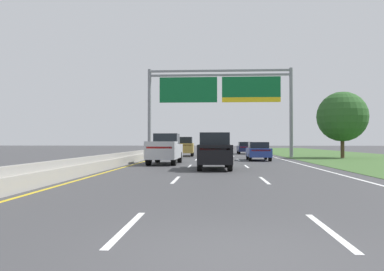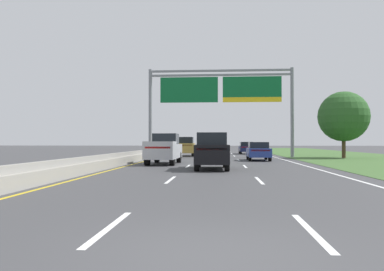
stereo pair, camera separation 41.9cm
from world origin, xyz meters
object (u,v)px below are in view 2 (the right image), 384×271
Objects in this scene: car_navy_right_lane_sedan at (246,148)px; roadside_tree_mid at (344,116)px; overhead_sign_gantry at (220,94)px; pickup_truck_silver at (164,149)px; car_blue_right_lane_sedan at (258,151)px; car_gold_left_lane_suv at (186,146)px; car_black_centre_lane_suv at (212,150)px.

roadside_tree_mid is at bearing -144.94° from car_navy_right_lane_sedan.
overhead_sign_gantry is 3.41× the size of car_navy_right_lane_sedan.
roadside_tree_mid is (16.04, 10.90, 2.98)m from pickup_truck_silver.
car_blue_right_lane_sedan and car_navy_right_lane_sedan have the same top height.
car_gold_left_lane_suv is 10.57m from car_navy_right_lane_sedan.
car_gold_left_lane_suv is 0.73× the size of roadside_tree_mid.
overhead_sign_gantry is 9.45m from car_blue_right_lane_sedan.
car_navy_right_lane_sedan is 15.14m from roadside_tree_mid.
car_gold_left_lane_suv is 20.55m from car_black_centre_lane_suv.
pickup_truck_silver reaches higher than car_gold_left_lane_suv.
overhead_sign_gantry is 2.32× the size of roadside_tree_mid.
roadside_tree_mid is (8.58, -12.05, 3.24)m from car_navy_right_lane_sedan.
overhead_sign_gantry is at bearing -2.94° from car_black_centre_lane_suv.
roadside_tree_mid reaches higher than car_navy_right_lane_sedan.
overhead_sign_gantry reaches higher than car_gold_left_lane_suv.
car_gold_left_lane_suv is 16.65m from roadside_tree_mid.
pickup_truck_silver is at bearing 33.74° from car_black_centre_lane_suv.
car_black_centre_lane_suv is at bearing -172.50° from car_gold_left_lane_suv.
car_navy_right_lane_sedan is (3.94, 28.00, -0.28)m from car_black_centre_lane_suv.
car_gold_left_lane_suv is 1.00× the size of car_black_centre_lane_suv.
car_navy_right_lane_sedan is (0.19, 17.32, 0.00)m from car_blue_right_lane_sedan.
pickup_truck_silver reaches higher than car_navy_right_lane_sedan.
car_navy_right_lane_sedan is (3.40, 10.55, -5.75)m from overhead_sign_gantry.
car_black_centre_lane_suv is (3.52, -5.05, 0.02)m from pickup_truck_silver.
overhead_sign_gantry reaches higher than car_black_centre_lane_suv.
overhead_sign_gantry reaches higher than car_blue_right_lane_sedan.
car_blue_right_lane_sedan is 0.93× the size of car_black_centre_lane_suv.
pickup_truck_silver is at bearing -145.80° from roadside_tree_mid.
car_gold_left_lane_suv is 1.07× the size of car_blue_right_lane_sedan.
roadside_tree_mid reaches higher than pickup_truck_silver.
car_blue_right_lane_sedan is 10.73m from roadside_tree_mid.
pickup_truck_silver is 9.20m from car_blue_right_lane_sedan.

